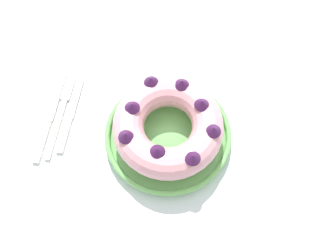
% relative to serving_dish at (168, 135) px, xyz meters
% --- Properties ---
extents(ground_plane, '(8.00, 8.00, 0.00)m').
position_rel_serving_dish_xyz_m(ground_plane, '(0.02, -0.03, -0.79)').
color(ground_plane, gray).
extents(dining_table, '(1.56, 1.25, 0.78)m').
position_rel_serving_dish_xyz_m(dining_table, '(0.02, -0.03, -0.09)').
color(dining_table, silver).
rests_on(dining_table, ground_plane).
extents(serving_dish, '(0.29, 0.29, 0.03)m').
position_rel_serving_dish_xyz_m(serving_dish, '(0.00, 0.00, 0.00)').
color(serving_dish, '#6BB760').
rests_on(serving_dish, dining_table).
extents(bundt_cake, '(0.24, 0.24, 0.08)m').
position_rel_serving_dish_xyz_m(bundt_cake, '(0.00, 0.00, 0.05)').
color(bundt_cake, '#E09EAD').
rests_on(bundt_cake, serving_dish).
extents(fork, '(0.02, 0.22, 0.01)m').
position_rel_serving_dish_xyz_m(fork, '(-0.26, 0.03, -0.01)').
color(fork, white).
rests_on(fork, dining_table).
extents(serving_knife, '(0.02, 0.24, 0.01)m').
position_rel_serving_dish_xyz_m(serving_knife, '(-0.29, -0.00, -0.01)').
color(serving_knife, white).
rests_on(serving_knife, dining_table).
extents(cake_knife, '(0.02, 0.20, 0.01)m').
position_rel_serving_dish_xyz_m(cake_knife, '(-0.24, 0.01, -0.01)').
color(cake_knife, white).
rests_on(cake_knife, dining_table).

